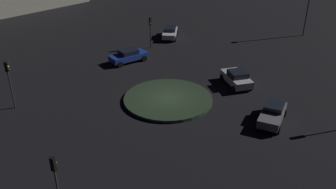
{
  "coord_description": "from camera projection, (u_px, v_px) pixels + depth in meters",
  "views": [
    {
      "loc": [
        29.74,
        2.58,
        16.17
      ],
      "look_at": [
        0.0,
        0.0,
        0.61
      ],
      "focal_mm": 38.89,
      "sensor_mm": 36.0,
      "label": 1
    }
  ],
  "objects": [
    {
      "name": "car_grey",
      "position": [
        273.0,
        114.0,
        30.26
      ],
      "size": [
        4.46,
        3.07,
        1.47
      ],
      "rotation": [
        0.0,
        0.0,
        -0.36
      ],
      "color": "slate",
      "rests_on": "ground_plane"
    },
    {
      "name": "car_white",
      "position": [
        170.0,
        32.0,
        49.69
      ],
      "size": [
        4.2,
        2.0,
        1.43
      ],
      "rotation": [
        0.0,
        0.0,
        6.27
      ],
      "color": "white",
      "rests_on": "ground_plane"
    },
    {
      "name": "traffic_light_west",
      "position": [
        150.0,
        27.0,
        45.11
      ],
      "size": [
        0.38,
        0.34,
        3.92
      ],
      "rotation": [
        0.0,
        0.0,
        0.24
      ],
      "color": "#2D2D2D",
      "rests_on": "ground_plane"
    },
    {
      "name": "car_blue",
      "position": [
        129.0,
        56.0,
        41.94
      ],
      "size": [
        4.17,
        4.49,
        1.48
      ],
      "rotation": [
        0.0,
        0.0,
        2.27
      ],
      "color": "#1E38A5",
      "rests_on": "ground_plane"
    },
    {
      "name": "traffic_light_south",
      "position": [
        9.0,
        76.0,
        31.24
      ],
      "size": [
        0.34,
        0.38,
        4.45
      ],
      "rotation": [
        0.0,
        0.0,
        1.76
      ],
      "color": "#2D2D2D",
      "rests_on": "ground_plane"
    },
    {
      "name": "traffic_light_east",
      "position": [
        55.0,
        173.0,
        20.62
      ],
      "size": [
        0.39,
        0.36,
        3.77
      ],
      "rotation": [
        0.0,
        0.0,
        2.79
      ],
      "color": "#2D2D2D",
      "rests_on": "ground_plane"
    },
    {
      "name": "car_silver",
      "position": [
        237.0,
        78.0,
        36.44
      ],
      "size": [
        4.35,
        3.18,
        1.58
      ],
      "rotation": [
        0.0,
        0.0,
        0.36
      ],
      "color": "silver",
      "rests_on": "ground_plane"
    },
    {
      "name": "roundabout_island",
      "position": [
        168.0,
        99.0,
        33.88
      ],
      "size": [
        8.26,
        8.26,
        0.28
      ],
      "primitive_type": "cylinder",
      "color": "#263823",
      "rests_on": "ground_plane"
    },
    {
      "name": "ground_plane",
      "position": [
        168.0,
        100.0,
        33.94
      ],
      "size": [
        116.44,
        116.44,
        0.0
      ],
      "primitive_type": "plane",
      "color": "black"
    }
  ]
}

